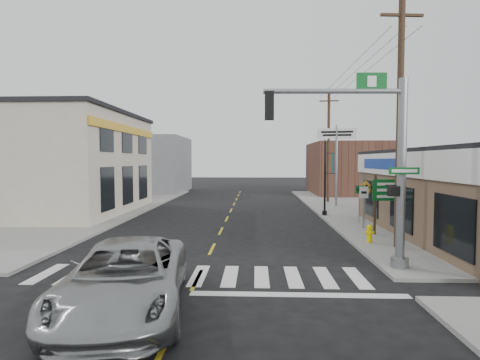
{
  "coord_description": "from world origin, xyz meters",
  "views": [
    {
      "loc": [
        1.8,
        -11.31,
        3.68
      ],
      "look_at": [
        1.1,
        5.5,
        2.8
      ],
      "focal_mm": 28.0,
      "sensor_mm": 36.0,
      "label": 1
    }
  ],
  "objects_px": {
    "fire_hydrant": "(370,233)",
    "utility_pole_far": "(328,147)",
    "lamp_post": "(326,170)",
    "guide_sign": "(389,196)",
    "suv": "(126,277)",
    "bare_tree": "(425,155)",
    "traffic_signal_pole": "(379,153)",
    "dance_center_sign": "(337,144)",
    "utility_pole_near": "(400,122)"
  },
  "relations": [
    {
      "from": "fire_hydrant",
      "to": "utility_pole_far",
      "type": "bearing_deg",
      "value": 85.45
    },
    {
      "from": "lamp_post",
      "to": "guide_sign",
      "type": "bearing_deg",
      "value": -87.4
    },
    {
      "from": "suv",
      "to": "fire_hydrant",
      "type": "xyz_separation_m",
      "value": [
        8.1,
        7.4,
        -0.28
      ]
    },
    {
      "from": "bare_tree",
      "to": "suv",
      "type": "bearing_deg",
      "value": -141.1
    },
    {
      "from": "traffic_signal_pole",
      "to": "dance_center_sign",
      "type": "bearing_deg",
      "value": 80.4
    },
    {
      "from": "suv",
      "to": "fire_hydrant",
      "type": "distance_m",
      "value": 10.98
    },
    {
      "from": "lamp_post",
      "to": "utility_pole_far",
      "type": "bearing_deg",
      "value": 64.45
    },
    {
      "from": "lamp_post",
      "to": "traffic_signal_pole",
      "type": "bearing_deg",
      "value": -106.16
    },
    {
      "from": "traffic_signal_pole",
      "to": "bare_tree",
      "type": "height_order",
      "value": "traffic_signal_pole"
    },
    {
      "from": "dance_center_sign",
      "to": "fire_hydrant",
      "type": "bearing_deg",
      "value": -86.89
    },
    {
      "from": "suv",
      "to": "bare_tree",
      "type": "xyz_separation_m",
      "value": [
        11.04,
        8.91,
        3.1
      ]
    },
    {
      "from": "utility_pole_far",
      "to": "fire_hydrant",
      "type": "bearing_deg",
      "value": -87.27
    },
    {
      "from": "lamp_post",
      "to": "utility_pole_near",
      "type": "distance_m",
      "value": 9.28
    },
    {
      "from": "fire_hydrant",
      "to": "lamp_post",
      "type": "height_order",
      "value": "lamp_post"
    },
    {
      "from": "fire_hydrant",
      "to": "utility_pole_far",
      "type": "relative_size",
      "value": 0.08
    },
    {
      "from": "traffic_signal_pole",
      "to": "lamp_post",
      "type": "bearing_deg",
      "value": 85.48
    },
    {
      "from": "traffic_signal_pole",
      "to": "utility_pole_near",
      "type": "height_order",
      "value": "utility_pole_near"
    },
    {
      "from": "lamp_post",
      "to": "dance_center_sign",
      "type": "xyz_separation_m",
      "value": [
        1.72,
        4.99,
        1.87
      ]
    },
    {
      "from": "dance_center_sign",
      "to": "traffic_signal_pole",
      "type": "bearing_deg",
      "value": -88.63
    },
    {
      "from": "suv",
      "to": "guide_sign",
      "type": "distance_m",
      "value": 13.33
    },
    {
      "from": "traffic_signal_pole",
      "to": "utility_pole_far",
      "type": "xyz_separation_m",
      "value": [
        2.18,
        19.81,
        0.91
      ]
    },
    {
      "from": "lamp_post",
      "to": "utility_pole_far",
      "type": "xyz_separation_m",
      "value": [
        1.67,
        7.94,
        1.79
      ]
    },
    {
      "from": "dance_center_sign",
      "to": "guide_sign",
      "type": "bearing_deg",
      "value": -80.49
    },
    {
      "from": "fire_hydrant",
      "to": "bare_tree",
      "type": "bearing_deg",
      "value": 27.12
    },
    {
      "from": "guide_sign",
      "to": "fire_hydrant",
      "type": "relative_size",
      "value": 3.67
    },
    {
      "from": "traffic_signal_pole",
      "to": "utility_pole_far",
      "type": "height_order",
      "value": "utility_pole_far"
    },
    {
      "from": "guide_sign",
      "to": "dance_center_sign",
      "type": "distance_m",
      "value": 11.67
    },
    {
      "from": "traffic_signal_pole",
      "to": "dance_center_sign",
      "type": "xyz_separation_m",
      "value": [
        2.24,
        16.86,
        0.99
      ]
    },
    {
      "from": "traffic_signal_pole",
      "to": "guide_sign",
      "type": "bearing_deg",
      "value": 65.07
    },
    {
      "from": "bare_tree",
      "to": "utility_pole_far",
      "type": "relative_size",
      "value": 0.53
    },
    {
      "from": "utility_pole_near",
      "to": "lamp_post",
      "type": "bearing_deg",
      "value": 92.76
    },
    {
      "from": "dance_center_sign",
      "to": "bare_tree",
      "type": "height_order",
      "value": "dance_center_sign"
    },
    {
      "from": "lamp_post",
      "to": "dance_center_sign",
      "type": "distance_m",
      "value": 5.6
    },
    {
      "from": "bare_tree",
      "to": "utility_pole_far",
      "type": "height_order",
      "value": "utility_pole_far"
    },
    {
      "from": "suv",
      "to": "bare_tree",
      "type": "distance_m",
      "value": 14.52
    },
    {
      "from": "lamp_post",
      "to": "dance_center_sign",
      "type": "height_order",
      "value": "dance_center_sign"
    },
    {
      "from": "suv",
      "to": "lamp_post",
      "type": "distance_m",
      "value": 17.47
    },
    {
      "from": "suv",
      "to": "lamp_post",
      "type": "bearing_deg",
      "value": 54.73
    },
    {
      "from": "suv",
      "to": "fire_hydrant",
      "type": "height_order",
      "value": "suv"
    },
    {
      "from": "dance_center_sign",
      "to": "utility_pole_near",
      "type": "height_order",
      "value": "utility_pole_near"
    },
    {
      "from": "fire_hydrant",
      "to": "bare_tree",
      "type": "relative_size",
      "value": 0.16
    },
    {
      "from": "lamp_post",
      "to": "utility_pole_near",
      "type": "height_order",
      "value": "utility_pole_near"
    },
    {
      "from": "dance_center_sign",
      "to": "suv",
      "type": "bearing_deg",
      "value": -105.79
    },
    {
      "from": "lamp_post",
      "to": "bare_tree",
      "type": "xyz_separation_m",
      "value": [
        3.32,
        -6.61,
        0.87
      ]
    },
    {
      "from": "dance_center_sign",
      "to": "utility_pole_far",
      "type": "distance_m",
      "value": 2.95
    },
    {
      "from": "bare_tree",
      "to": "utility_pole_near",
      "type": "bearing_deg",
      "value": -131.69
    },
    {
      "from": "fire_hydrant",
      "to": "guide_sign",
      "type": "bearing_deg",
      "value": 51.37
    },
    {
      "from": "traffic_signal_pole",
      "to": "lamp_post",
      "type": "distance_m",
      "value": 11.91
    },
    {
      "from": "utility_pole_near",
      "to": "suv",
      "type": "bearing_deg",
      "value": -148.94
    },
    {
      "from": "suv",
      "to": "lamp_post",
      "type": "xyz_separation_m",
      "value": [
        7.72,
        15.52,
        2.23
      ]
    }
  ]
}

